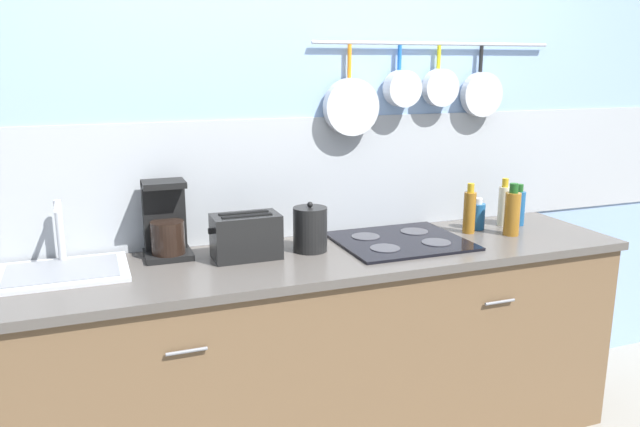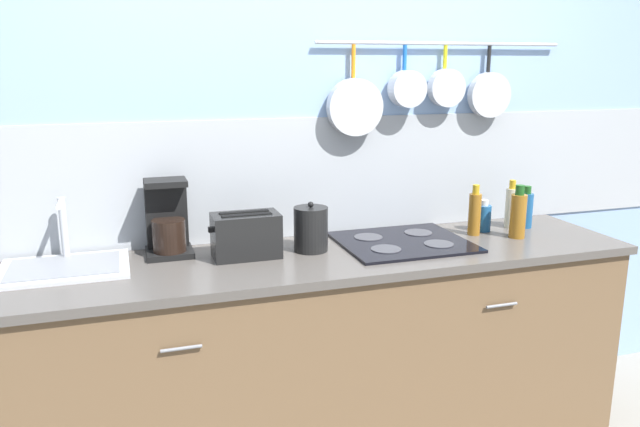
# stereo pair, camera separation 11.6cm
# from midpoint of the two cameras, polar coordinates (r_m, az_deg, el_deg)

# --- Properties ---
(wall_back) EXTENTS (7.20, 0.16, 2.60)m
(wall_back) POSITION_cam_midpoint_polar(r_m,az_deg,el_deg) (2.78, -2.88, 5.84)
(wall_back) COLOR #84A3CC
(wall_back) RESTS_ON ground_plane
(cabinet_base) EXTENTS (2.53, 0.59, 0.85)m
(cabinet_base) POSITION_cam_midpoint_polar(r_m,az_deg,el_deg) (2.72, -0.45, -13.06)
(cabinet_base) COLOR brown
(cabinet_base) RESTS_ON ground_plane
(countertop) EXTENTS (2.57, 0.61, 0.03)m
(countertop) POSITION_cam_midpoint_polar(r_m,az_deg,el_deg) (2.55, -0.47, -4.10)
(countertop) COLOR #4C4742
(countertop) RESTS_ON cabinet_base
(sink_basin) EXTENTS (0.47, 0.35, 0.25)m
(sink_basin) POSITION_cam_midpoint_polar(r_m,az_deg,el_deg) (2.52, -23.74, -4.62)
(sink_basin) COLOR #B7BABF
(sink_basin) RESTS_ON countertop
(coffee_maker) EXTENTS (0.18, 0.18, 0.31)m
(coffee_maker) POSITION_cam_midpoint_polar(r_m,az_deg,el_deg) (2.58, -15.17, -1.08)
(coffee_maker) COLOR black
(coffee_maker) RESTS_ON countertop
(toaster) EXTENTS (0.28, 0.15, 0.18)m
(toaster) POSITION_cam_midpoint_polar(r_m,az_deg,el_deg) (2.50, -8.10, -2.08)
(toaster) COLOR black
(toaster) RESTS_ON countertop
(kettle) EXTENTS (0.14, 0.14, 0.21)m
(kettle) POSITION_cam_midpoint_polar(r_m,az_deg,el_deg) (2.57, -2.20, -1.44)
(kettle) COLOR black
(kettle) RESTS_ON countertop
(cooktop) EXTENTS (0.54, 0.48, 0.01)m
(cooktop) POSITION_cam_midpoint_polar(r_m,az_deg,el_deg) (2.73, 6.16, -2.50)
(cooktop) COLOR black
(cooktop) RESTS_ON countertop
(bottle_vinegar) EXTENTS (0.06, 0.06, 0.23)m
(bottle_vinegar) POSITION_cam_midpoint_polar(r_m,az_deg,el_deg) (2.91, 12.41, 0.20)
(bottle_vinegar) COLOR #8C5919
(bottle_vinegar) RESTS_ON countertop
(bottle_olive_oil) EXTENTS (0.07, 0.07, 0.15)m
(bottle_olive_oil) POSITION_cam_midpoint_polar(r_m,az_deg,el_deg) (2.99, 13.12, -0.18)
(bottle_olive_oil) COLOR navy
(bottle_olive_oil) RESTS_ON countertop
(bottle_hot_sauce) EXTENTS (0.07, 0.07, 0.24)m
(bottle_hot_sauce) POSITION_cam_midpoint_polar(r_m,az_deg,el_deg) (2.92, 16.08, 0.09)
(bottle_hot_sauce) COLOR #8C5919
(bottle_hot_sauce) RESTS_ON countertop
(bottle_dish_soap) EXTENTS (0.05, 0.05, 0.23)m
(bottle_dish_soap) POSITION_cam_midpoint_polar(r_m,az_deg,el_deg) (3.08, 15.43, 0.77)
(bottle_dish_soap) COLOR #BFB799
(bottle_dish_soap) RESTS_ON countertop
(bottle_cooking_wine) EXTENTS (0.06, 0.06, 0.20)m
(bottle_cooking_wine) POSITION_cam_midpoint_polar(r_m,az_deg,el_deg) (3.11, 16.67, 0.56)
(bottle_cooking_wine) COLOR navy
(bottle_cooking_wine) RESTS_ON countertop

